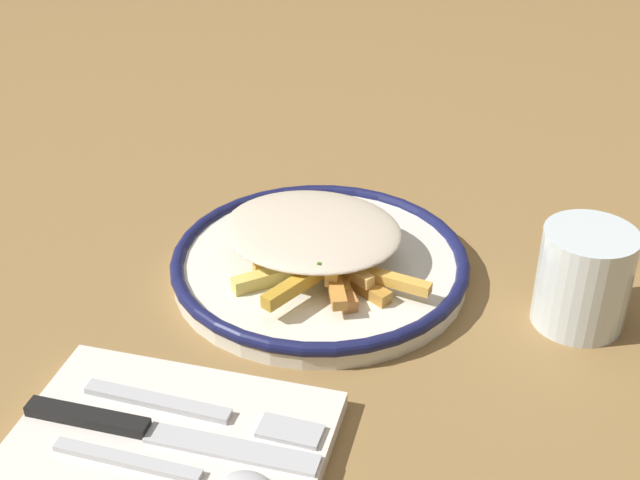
{
  "coord_description": "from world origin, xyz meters",
  "views": [
    {
      "loc": [
        0.6,
        0.19,
        0.43
      ],
      "look_at": [
        0.0,
        0.0,
        0.04
      ],
      "focal_mm": 47.8,
      "sensor_mm": 36.0,
      "label": 1
    }
  ],
  "objects_px": {
    "plate": "(320,264)",
    "water_glass": "(583,281)",
    "fries_heap": "(314,239)",
    "napkin": "(170,445)",
    "knife": "(142,429)",
    "spoon": "(199,475)",
    "fork": "(202,411)"
  },
  "relations": [
    {
      "from": "plate",
      "to": "water_glass",
      "type": "relative_size",
      "value": 3.11
    },
    {
      "from": "fries_heap",
      "to": "plate",
      "type": "bearing_deg",
      "value": 144.3
    },
    {
      "from": "napkin",
      "to": "water_glass",
      "type": "xyz_separation_m",
      "value": [
        -0.23,
        0.26,
        0.04
      ]
    },
    {
      "from": "napkin",
      "to": "knife",
      "type": "xyz_separation_m",
      "value": [
        0.0,
        -0.02,
        0.01
      ]
    },
    {
      "from": "knife",
      "to": "spoon",
      "type": "relative_size",
      "value": 1.38
    },
    {
      "from": "napkin",
      "to": "knife",
      "type": "relative_size",
      "value": 1.02
    },
    {
      "from": "fork",
      "to": "water_glass",
      "type": "height_order",
      "value": "water_glass"
    },
    {
      "from": "fries_heap",
      "to": "knife",
      "type": "distance_m",
      "value": 0.24
    },
    {
      "from": "plate",
      "to": "spoon",
      "type": "xyz_separation_m",
      "value": [
        0.26,
        0.0,
        0.01
      ]
    },
    {
      "from": "napkin",
      "to": "fork",
      "type": "xyz_separation_m",
      "value": [
        -0.03,
        0.01,
        0.01
      ]
    },
    {
      "from": "water_glass",
      "to": "plate",
      "type": "bearing_deg",
      "value": -91.22
    },
    {
      "from": "spoon",
      "to": "plate",
      "type": "bearing_deg",
      "value": -179.87
    },
    {
      "from": "plate",
      "to": "water_glass",
      "type": "distance_m",
      "value": 0.22
    },
    {
      "from": "fork",
      "to": "knife",
      "type": "xyz_separation_m",
      "value": [
        0.03,
        -0.03,
        0.0
      ]
    },
    {
      "from": "plate",
      "to": "spoon",
      "type": "relative_size",
      "value": 1.74
    },
    {
      "from": "fries_heap",
      "to": "water_glass",
      "type": "distance_m",
      "value": 0.23
    },
    {
      "from": "napkin",
      "to": "fries_heap",
      "type": "bearing_deg",
      "value": 172.42
    },
    {
      "from": "napkin",
      "to": "water_glass",
      "type": "distance_m",
      "value": 0.35
    },
    {
      "from": "spoon",
      "to": "knife",
      "type": "bearing_deg",
      "value": -116.39
    },
    {
      "from": "fries_heap",
      "to": "fork",
      "type": "bearing_deg",
      "value": -5.2
    },
    {
      "from": "water_glass",
      "to": "napkin",
      "type": "bearing_deg",
      "value": -48.12
    },
    {
      "from": "plate",
      "to": "spoon",
      "type": "height_order",
      "value": "same"
    },
    {
      "from": "fork",
      "to": "spoon",
      "type": "relative_size",
      "value": 1.16
    },
    {
      "from": "napkin",
      "to": "plate",
      "type": "bearing_deg",
      "value": 171.7
    },
    {
      "from": "plate",
      "to": "fries_heap",
      "type": "relative_size",
      "value": 1.35
    },
    {
      "from": "fries_heap",
      "to": "water_glass",
      "type": "relative_size",
      "value": 2.3
    },
    {
      "from": "knife",
      "to": "napkin",
      "type": "bearing_deg",
      "value": 92.22
    },
    {
      "from": "plate",
      "to": "fork",
      "type": "height_order",
      "value": "plate"
    },
    {
      "from": "fries_heap",
      "to": "napkin",
      "type": "relative_size",
      "value": 0.92
    },
    {
      "from": "knife",
      "to": "water_glass",
      "type": "bearing_deg",
      "value": 129.96
    },
    {
      "from": "napkin",
      "to": "knife",
      "type": "distance_m",
      "value": 0.02
    },
    {
      "from": "fries_heap",
      "to": "spoon",
      "type": "distance_m",
      "value": 0.26
    }
  ]
}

